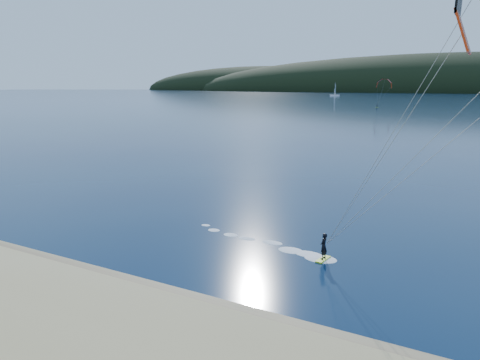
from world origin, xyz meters
name	(u,v)px	position (x,y,z in m)	size (l,w,h in m)	color
ground	(53,330)	(0.00, 0.00, 0.00)	(1800.00, 1800.00, 0.00)	#081B3C
wet_sand	(127,288)	(0.00, 4.50, 0.05)	(220.00, 2.50, 0.10)	#896D4F
kitesurfer_far	(384,87)	(-28.11, 196.74, 9.28)	(8.03, 8.32, 11.55)	#A9D719
sailboat	(335,95)	(-113.64, 398.24, 0.91)	(8.81, 5.53, 12.31)	white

